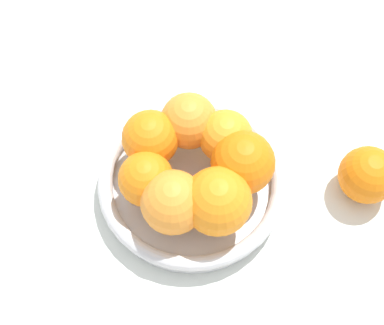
{
  "coord_description": "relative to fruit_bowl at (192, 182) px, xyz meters",
  "views": [
    {
      "loc": [
        -0.01,
        0.29,
        0.62
      ],
      "look_at": [
        0.0,
        0.0,
        0.07
      ],
      "focal_mm": 50.0,
      "sensor_mm": 36.0,
      "label": 1
    }
  ],
  "objects": [
    {
      "name": "ground_plane",
      "position": [
        0.0,
        0.0,
        -0.02
      ],
      "size": [
        4.0,
        4.0,
        0.0
      ],
      "primitive_type": "plane",
      "color": "silver"
    },
    {
      "name": "orange_pile",
      "position": [
        -0.0,
        0.01,
        0.05
      ],
      "size": [
        0.18,
        0.18,
        0.08
      ],
      "color": "orange",
      "rests_on": "fruit_bowl"
    },
    {
      "name": "fruit_bowl",
      "position": [
        0.0,
        0.0,
        0.0
      ],
      "size": [
        0.23,
        0.23,
        0.04
      ],
      "color": "silver",
      "rests_on": "ground_plane"
    },
    {
      "name": "stray_orange",
      "position": [
        -0.22,
        -0.01,
        0.02
      ],
      "size": [
        0.07,
        0.07,
        0.07
      ],
      "primitive_type": "sphere",
      "color": "orange",
      "rests_on": "ground_plane"
    }
  ]
}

